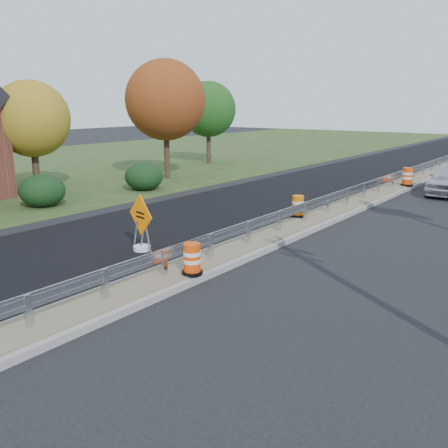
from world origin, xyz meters
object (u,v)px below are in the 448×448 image
Objects in this scene: barrel_median_far at (407,177)px; barrel_median_mid at (298,207)px; barrel_median_near at (192,259)px; caution_sign at (142,236)px.

barrel_median_mid is at bearing -95.95° from barrel_median_far.
barrel_median_mid is (-1.10, 7.86, 0.01)m from barrel_median_near.
barrel_median_mid is at bearing 85.99° from caution_sign.
caution_sign is 2.20× the size of barrel_median_mid.
caution_sign is 2.24× the size of barrel_median_near.
caution_sign is 3.45m from barrel_median_near.
barrel_median_near is 0.98× the size of barrel_median_mid.
barrel_median_mid is 0.86× the size of barrel_median_far.
caution_sign is 17.48m from barrel_median_far.
barrel_median_mid is at bearing 97.97° from barrel_median_near.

